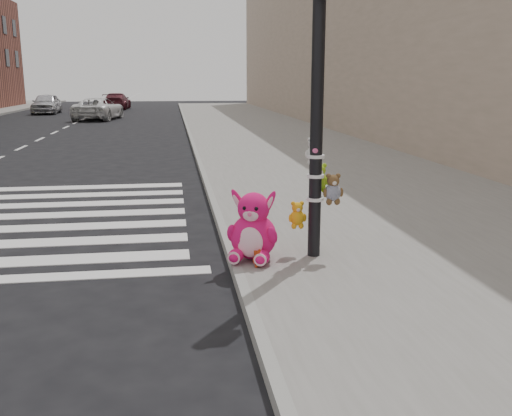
{
  "coord_description": "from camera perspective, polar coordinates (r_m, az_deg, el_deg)",
  "views": [
    {
      "loc": [
        0.82,
        -5.15,
        2.39
      ],
      "look_at": [
        1.87,
        2.01,
        0.75
      ],
      "focal_mm": 40.0,
      "sensor_mm": 36.0,
      "label": 1
    }
  ],
  "objects": [
    {
      "name": "car_silver_deep",
      "position": [
        43.22,
        -20.22,
        9.77
      ],
      "size": [
        1.81,
        4.21,
        1.42
      ],
      "primitive_type": "imported",
      "rotation": [
        0.0,
        0.0,
        0.03
      ],
      "color": "silver",
      "rests_on": "ground"
    },
    {
      "name": "ground",
      "position": [
        5.74,
        -16.12,
        -12.38
      ],
      "size": [
        120.0,
        120.0,
        0.0
      ],
      "primitive_type": "plane",
      "color": "black",
      "rests_on": "ground"
    },
    {
      "name": "signal_pole",
      "position": [
        7.22,
        6.17,
        7.96
      ],
      "size": [
        0.68,
        0.49,
        4.0
      ],
      "color": "black",
      "rests_on": "sidewalk_near"
    },
    {
      "name": "car_white_near",
      "position": [
        35.88,
        -15.47,
        9.54
      ],
      "size": [
        2.86,
        4.96,
        1.3
      ],
      "primitive_type": "imported",
      "rotation": [
        0.0,
        0.0,
        2.98
      ],
      "color": "silver",
      "rests_on": "ground"
    },
    {
      "name": "red_teddy",
      "position": [
        6.99,
        0.14,
        -5.06
      ],
      "size": [
        0.18,
        0.17,
        0.22
      ],
      "primitive_type": null,
      "rotation": [
        0.0,
        0.0,
        0.55
      ],
      "color": "#B23311",
      "rests_on": "sidewalk_near"
    },
    {
      "name": "curb_edge",
      "position": [
        15.35,
        -5.53,
        4.02
      ],
      "size": [
        0.12,
        80.0,
        0.15
      ],
      "primitive_type": "cube",
      "color": "gray",
      "rests_on": "ground"
    },
    {
      "name": "pink_bunny",
      "position": [
        7.2,
        -0.3,
        -2.31
      ],
      "size": [
        0.76,
        0.82,
        0.92
      ],
      "rotation": [
        0.0,
        0.0,
        -0.36
      ],
      "color": "#E61368",
      "rests_on": "sidewalk_near"
    },
    {
      "name": "sidewalk_near",
      "position": [
        15.89,
        7.03,
        4.28
      ],
      "size": [
        7.0,
        80.0,
        0.14
      ],
      "primitive_type": "cube",
      "color": "slate",
      "rests_on": "ground"
    },
    {
      "name": "bld_near",
      "position": [
        27.08,
        13.31,
        17.98
      ],
      "size": [
        5.0,
        60.0,
        10.0
      ],
      "primitive_type": "cube",
      "color": "tan",
      "rests_on": "ground"
    },
    {
      "name": "car_maroon_near",
      "position": [
        47.92,
        -13.74,
        10.34
      ],
      "size": [
        2.03,
        4.56,
        1.3
      ],
      "primitive_type": "imported",
      "rotation": [
        0.0,
        0.0,
        3.09
      ],
      "color": "#531722",
      "rests_on": "ground"
    }
  ]
}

